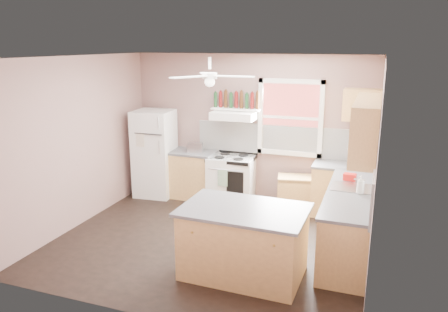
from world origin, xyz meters
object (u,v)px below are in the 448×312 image
(island, at_px, (244,243))
(toaster, at_px, (195,148))
(stove, at_px, (231,179))
(cart, at_px, (295,193))
(refrigerator, at_px, (155,153))

(island, bearing_deg, toaster, 126.67)
(stove, bearing_deg, toaster, -179.34)
(toaster, bearing_deg, island, -68.03)
(stove, relative_size, cart, 1.39)
(stove, height_order, cart, stove)
(toaster, height_order, stove, toaster)
(toaster, distance_m, cart, 2.02)
(cart, relative_size, island, 0.42)
(toaster, bearing_deg, refrigerator, 171.34)
(refrigerator, xyz_separation_m, cart, (2.72, 0.10, -0.52))
(refrigerator, height_order, cart, refrigerator)
(refrigerator, bearing_deg, toaster, -0.47)
(refrigerator, relative_size, island, 1.13)
(toaster, distance_m, stove, 0.90)
(stove, relative_size, island, 0.58)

